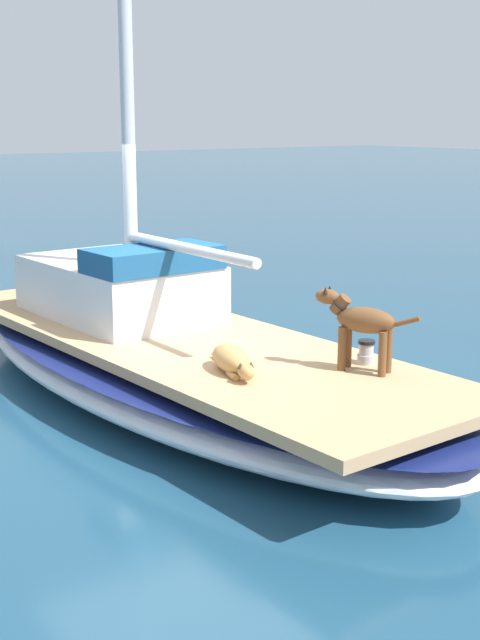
{
  "coord_description": "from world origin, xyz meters",
  "views": [
    {
      "loc": [
        -4.42,
        -7.15,
        2.76
      ],
      "look_at": [
        0.0,
        -1.0,
        1.01
      ],
      "focal_mm": 49.18,
      "sensor_mm": 36.0,
      "label": 1
    }
  ],
  "objects": [
    {
      "name": "cabin_house",
      "position": [
        -0.05,
        1.12,
        1.01
      ],
      "size": [
        1.49,
        2.27,
        0.84
      ],
      "color": "silver",
      "rests_on": "sailboat_main"
    },
    {
      "name": "dog_brown",
      "position": [
        0.59,
        -1.92,
        1.08
      ],
      "size": [
        0.47,
        0.88,
        0.7
      ],
      "color": "brown",
      "rests_on": "sailboat_main"
    },
    {
      "name": "ground_plane",
      "position": [
        0.0,
        0.0,
        0.0
      ],
      "size": [
        120.0,
        120.0,
        0.0
      ],
      "primitive_type": "plane",
      "color": "navy"
    },
    {
      "name": "deck_winch",
      "position": [
        0.79,
        -1.79,
        0.76
      ],
      "size": [
        0.16,
        0.16,
        0.21
      ],
      "color": "#B7B7BC",
      "rests_on": "sailboat_main"
    },
    {
      "name": "dog_tan",
      "position": [
        -0.32,
        -1.33,
        0.77
      ],
      "size": [
        0.41,
        0.94,
        0.22
      ],
      "color": "tan",
      "rests_on": "sailboat_main"
    },
    {
      "name": "sailboat_main",
      "position": [
        0.0,
        0.0,
        0.34
      ],
      "size": [
        2.81,
        7.33,
        0.66
      ],
      "color": "white",
      "rests_on": "ground"
    }
  ]
}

